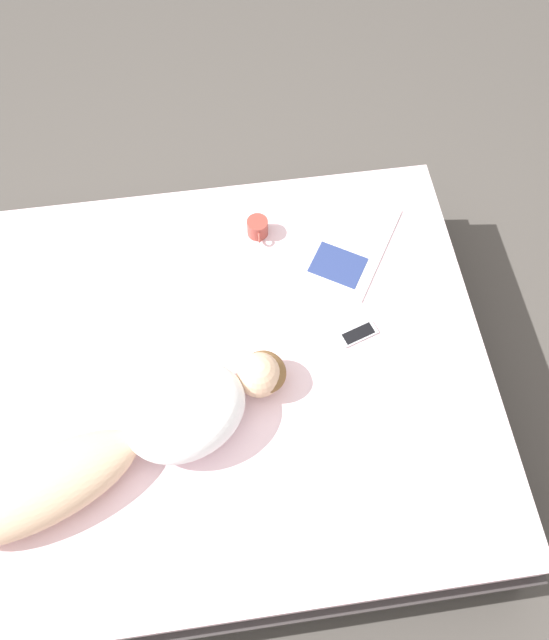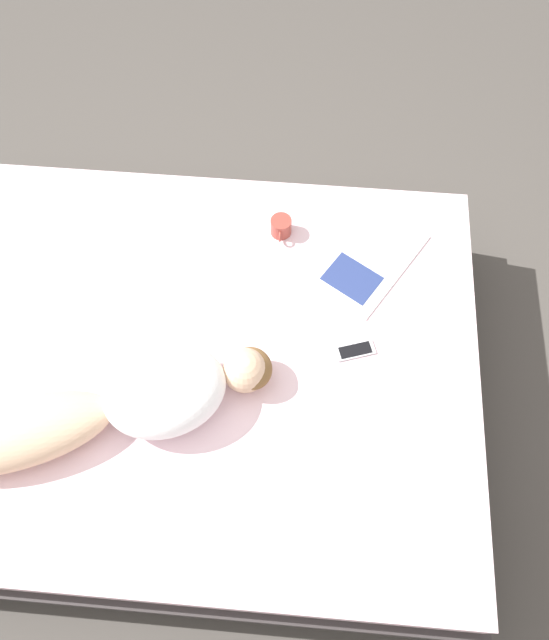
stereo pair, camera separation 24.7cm
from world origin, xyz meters
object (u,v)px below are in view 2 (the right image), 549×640
object	(u,v)px
coffee_mug	(281,226)
cell_phone	(355,351)
person	(114,406)
open_magazine	(368,259)

from	to	relation	value
coffee_mug	cell_phone	bearing A→B (deg)	31.85
person	coffee_mug	world-z (taller)	person
person	open_magazine	size ratio (longest dim) A/B	2.13
coffee_mug	cell_phone	xyz separation A→B (m)	(0.54, 0.34, -0.04)
person	open_magazine	xyz separation A→B (m)	(-0.77, 0.92, -0.09)
cell_phone	open_magazine	bearing A→B (deg)	156.00
open_magazine	coffee_mug	xyz separation A→B (m)	(-0.11, -0.38, 0.04)
cell_phone	person	bearing A→B (deg)	-87.35
person	cell_phone	world-z (taller)	person
coffee_mug	cell_phone	distance (m)	0.64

